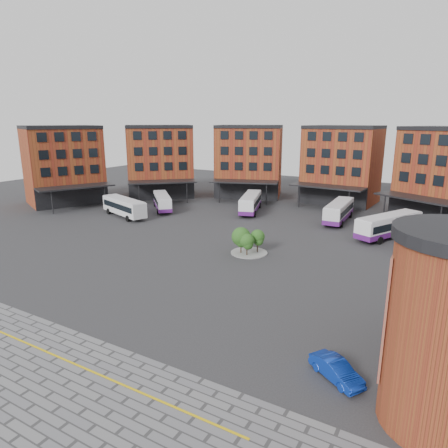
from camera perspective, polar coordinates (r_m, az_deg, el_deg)
The scene contains 10 objects.
ground at distance 39.66m, azimuth -6.90°, elevation -8.52°, with size 160.00×160.00×0.00m, color #28282B.
yellow_line at distance 29.52m, azimuth -20.84°, elevation -18.06°, with size 26.00×0.15×0.02m, color gold.
main_building at distance 72.91m, azimuth 8.19°, elevation 7.92°, with size 94.14×42.48×14.60m.
tree_island at distance 47.40m, azimuth 3.27°, elevation -2.26°, with size 4.40×4.40×3.24m.
bus_a at distance 68.01m, azimuth -14.10°, elevation 2.52°, with size 10.96×5.85×3.04m.
bus_b at distance 72.01m, azimuth -8.81°, elevation 3.21°, with size 8.59×8.71×2.80m.
bus_c at distance 69.53m, azimuth 3.82°, elevation 3.08°, with size 5.81×11.15×3.07m.
bus_d at distance 65.33m, azimuth 16.10°, elevation 1.80°, with size 3.15×11.15×3.11m.
bus_e at distance 58.43m, azimuth 22.50°, elevation -0.17°, with size 7.36×11.35×3.20m.
blue_car at distance 27.00m, azimuth 15.75°, elevation -19.42°, with size 1.33×3.80×1.25m, color #0B2A98.
Camera 1 is at (22.19, -28.99, 15.48)m, focal length 32.00 mm.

